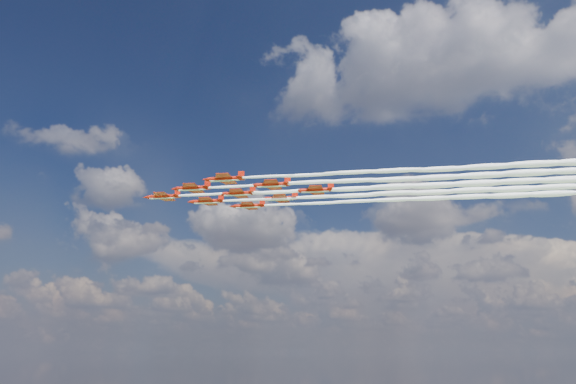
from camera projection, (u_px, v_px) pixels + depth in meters
name	position (u px, v px, depth m)	size (l,w,h in m)	color
jet_lead	(327.00, 190.00, 144.78)	(91.83, 31.88, 2.61)	#BA190A
jet_row2_port	(367.00, 180.00, 137.05)	(91.83, 31.88, 2.61)	#BA190A
jet_row2_starb	(367.00, 195.00, 149.51)	(91.83, 31.88, 2.61)	#BA190A
jet_row3_port	(411.00, 170.00, 129.32)	(91.83, 31.88, 2.61)	#BA190A
jet_row3_centre	(408.00, 186.00, 141.78)	(91.83, 31.88, 2.61)	#BA190A
jet_row3_starb	(406.00, 200.00, 154.23)	(91.83, 31.88, 2.61)	#BA190A
jet_row4_port	(454.00, 176.00, 134.05)	(91.83, 31.88, 2.61)	#BA190A
jet_row4_starb	(447.00, 192.00, 146.51)	(91.83, 31.88, 2.61)	#BA190A
jet_tail	(493.00, 183.00, 138.78)	(91.83, 31.88, 2.61)	#BA190A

